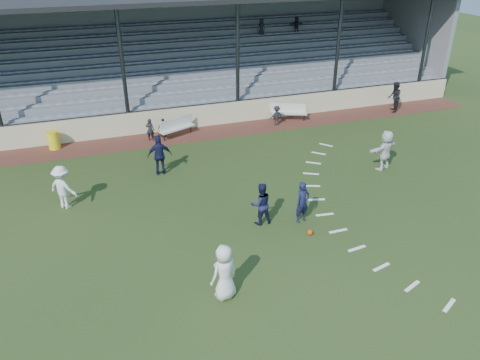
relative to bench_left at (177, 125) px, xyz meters
name	(u,v)px	position (x,y,z in m)	size (l,w,h in m)	color
ground	(264,246)	(0.69, -10.61, -0.58)	(90.00, 90.00, 0.00)	#273A18
cinder_track	(191,135)	(0.69, -0.11, -0.57)	(34.00, 2.00, 0.02)	#502820
retaining_wall	(186,118)	(0.69, 0.94, 0.02)	(34.00, 0.18, 1.20)	beige
bench_left	(177,125)	(0.00, 0.00, 0.00)	(1.99, 1.24, 0.95)	silver
bench_right	(288,110)	(6.45, 0.27, 0.00)	(2.00, 1.20, 0.95)	silver
trash_bin	(54,140)	(-6.07, 0.33, -0.12)	(0.56, 0.56, 0.89)	yellow
football	(310,232)	(2.48, -10.49, -0.48)	(0.20, 0.20, 0.20)	#D7400C
player_white_lead	(224,272)	(-1.29, -12.54, 0.30)	(0.86, 0.56, 1.77)	white
player_navy_lead	(302,202)	(2.59, -9.57, 0.21)	(0.58, 0.38, 1.59)	#16183C
player_navy_mid	(261,204)	(1.11, -9.21, 0.22)	(0.78, 0.61, 1.61)	#16183C
player_white_wing	(63,187)	(-5.61, -5.73, 0.29)	(1.13, 0.65, 1.75)	white
player_navy_wing	(160,155)	(-1.61, -4.08, 0.31)	(1.05, 0.44, 1.79)	#16183C
player_white_back	(385,150)	(7.97, -6.78, 0.33)	(1.69, 0.54, 1.82)	white
official	(394,97)	(12.90, -0.46, 0.33)	(0.87, 0.68, 1.79)	black
sub_left_near	(150,130)	(-1.42, -0.17, 0.02)	(0.42, 0.28, 1.16)	black
sub_left_far	(164,128)	(-0.69, 0.02, -0.06)	(0.60, 0.25, 1.02)	black
sub_right	(277,116)	(5.52, -0.24, -0.02)	(0.70, 0.40, 1.09)	black
grandstand	(167,67)	(0.70, 5.65, 1.62)	(34.60, 9.00, 6.61)	gray
penalty_arc	(369,225)	(4.82, -10.61, -0.58)	(3.89, 14.63, 0.01)	white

